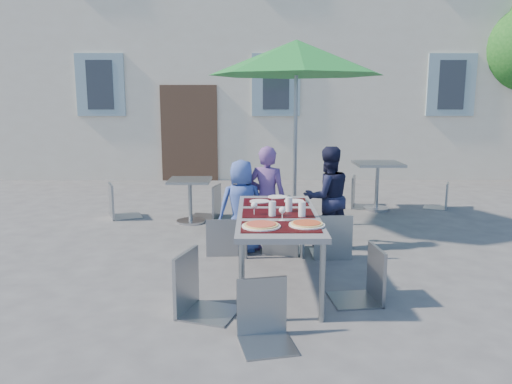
{
  "coord_description": "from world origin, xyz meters",
  "views": [
    {
      "loc": [
        -0.5,
        -4.13,
        1.87
      ],
      "look_at": [
        -0.48,
        1.63,
        0.8
      ],
      "focal_mm": 35.0,
      "sensor_mm": 36.0,
      "label": 1
    }
  ],
  "objects_px": {
    "dining_table": "(278,219)",
    "pizza_near_left": "(261,225)",
    "pizza_near_right": "(307,224)",
    "child_1": "(267,199)",
    "patio_umbrella": "(296,59)",
    "chair_2": "(332,208)",
    "chair_4": "(367,242)",
    "cafe_table_1": "(377,176)",
    "child_2": "(327,197)",
    "bg_chair_r_0": "(210,181)",
    "chair_0": "(222,214)",
    "cafe_table_0": "(190,195)",
    "bg_chair_r_1": "(442,180)",
    "child_0": "(242,206)",
    "chair_3": "(197,246)",
    "bg_chair_l_0": "(117,179)",
    "chair_5": "(265,276)",
    "bg_chair_l_1": "(360,173)",
    "chair_1": "(283,206)"
  },
  "relations": [
    {
      "from": "child_0",
      "to": "child_2",
      "type": "height_order",
      "value": "child_2"
    },
    {
      "from": "dining_table",
      "to": "pizza_near_left",
      "type": "bearing_deg",
      "value": -107.36
    },
    {
      "from": "cafe_table_1",
      "to": "chair_2",
      "type": "bearing_deg",
      "value": -114.14
    },
    {
      "from": "child_0",
      "to": "patio_umbrella",
      "type": "xyz_separation_m",
      "value": [
        0.76,
        1.28,
        1.86
      ]
    },
    {
      "from": "child_0",
      "to": "chair_0",
      "type": "xyz_separation_m",
      "value": [
        -0.24,
        -0.12,
        -0.07
      ]
    },
    {
      "from": "bg_chair_l_1",
      "to": "pizza_near_left",
      "type": "bearing_deg",
      "value": -112.6
    },
    {
      "from": "pizza_near_right",
      "to": "patio_umbrella",
      "type": "relative_size",
      "value": 0.12
    },
    {
      "from": "patio_umbrella",
      "to": "pizza_near_right",
      "type": "bearing_deg",
      "value": -92.5
    },
    {
      "from": "child_0",
      "to": "child_1",
      "type": "bearing_deg",
      "value": 177.93
    },
    {
      "from": "chair_1",
      "to": "chair_5",
      "type": "height_order",
      "value": "chair_1"
    },
    {
      "from": "child_2",
      "to": "bg_chair_l_1",
      "type": "xyz_separation_m",
      "value": [
        0.92,
        2.4,
        -0.04
      ]
    },
    {
      "from": "child_2",
      "to": "bg_chair_r_0",
      "type": "bearing_deg",
      "value": -60.92
    },
    {
      "from": "cafe_table_1",
      "to": "bg_chair_r_1",
      "type": "relative_size",
      "value": 0.96
    },
    {
      "from": "chair_2",
      "to": "patio_umbrella",
      "type": "xyz_separation_m",
      "value": [
        -0.33,
        1.52,
        1.83
      ]
    },
    {
      "from": "chair_4",
      "to": "chair_5",
      "type": "bearing_deg",
      "value": -140.62
    },
    {
      "from": "pizza_near_left",
      "to": "bg_chair_l_1",
      "type": "xyz_separation_m",
      "value": [
        1.79,
        4.3,
        -0.16
      ]
    },
    {
      "from": "pizza_near_right",
      "to": "bg_chair_l_1",
      "type": "distance_m",
      "value": 4.48
    },
    {
      "from": "pizza_near_left",
      "to": "bg_chair_l_1",
      "type": "bearing_deg",
      "value": 67.4
    },
    {
      "from": "bg_chair_l_0",
      "to": "chair_0",
      "type": "bearing_deg",
      "value": -47.49
    },
    {
      "from": "chair_0",
      "to": "bg_chair_l_0",
      "type": "distance_m",
      "value": 2.65
    },
    {
      "from": "chair_3",
      "to": "cafe_table_0",
      "type": "relative_size",
      "value": 1.54
    },
    {
      "from": "chair_3",
      "to": "bg_chair_l_1",
      "type": "xyz_separation_m",
      "value": [
        2.35,
        4.42,
        -0.0
      ]
    },
    {
      "from": "pizza_near_right",
      "to": "patio_umbrella",
      "type": "xyz_separation_m",
      "value": [
        0.13,
        2.94,
        1.66
      ]
    },
    {
      "from": "chair_4",
      "to": "bg_chair_r_0",
      "type": "xyz_separation_m",
      "value": [
        -1.75,
        3.39,
        0.01
      ]
    },
    {
      "from": "chair_5",
      "to": "cafe_table_1",
      "type": "xyz_separation_m",
      "value": [
        2.02,
        4.73,
        0.06
      ]
    },
    {
      "from": "pizza_near_left",
      "to": "bg_chair_r_1",
      "type": "distance_m",
      "value": 5.28
    },
    {
      "from": "bg_chair_l_0",
      "to": "chair_4",
      "type": "bearing_deg",
      "value": -46.47
    },
    {
      "from": "child_0",
      "to": "chair_4",
      "type": "height_order",
      "value": "child_0"
    },
    {
      "from": "child_2",
      "to": "chair_4",
      "type": "relative_size",
      "value": 1.33
    },
    {
      "from": "chair_4",
      "to": "cafe_table_1",
      "type": "height_order",
      "value": "chair_4"
    },
    {
      "from": "child_0",
      "to": "chair_2",
      "type": "distance_m",
      "value": 1.11
    },
    {
      "from": "chair_0",
      "to": "chair_1",
      "type": "relative_size",
      "value": 0.86
    },
    {
      "from": "patio_umbrella",
      "to": "chair_5",
      "type": "bearing_deg",
      "value": -98.16
    },
    {
      "from": "pizza_near_left",
      "to": "patio_umbrella",
      "type": "distance_m",
      "value": 3.46
    },
    {
      "from": "pizza_near_right",
      "to": "child_0",
      "type": "bearing_deg",
      "value": 110.69
    },
    {
      "from": "chair_2",
      "to": "bg_chair_l_0",
      "type": "bearing_deg",
      "value": 146.29
    },
    {
      "from": "pizza_near_right",
      "to": "child_1",
      "type": "bearing_deg",
      "value": 100.43
    },
    {
      "from": "chair_0",
      "to": "cafe_table_0",
      "type": "height_order",
      "value": "chair_0"
    },
    {
      "from": "chair_4",
      "to": "bg_chair_l_0",
      "type": "relative_size",
      "value": 0.93
    },
    {
      "from": "pizza_near_right",
      "to": "child_1",
      "type": "xyz_separation_m",
      "value": [
        -0.31,
        1.71,
        -0.11
      ]
    },
    {
      "from": "pizza_near_left",
      "to": "child_0",
      "type": "height_order",
      "value": "child_0"
    },
    {
      "from": "child_0",
      "to": "chair_3",
      "type": "relative_size",
      "value": 1.11
    },
    {
      "from": "child_2",
      "to": "chair_3",
      "type": "xyz_separation_m",
      "value": [
        -1.43,
        -2.02,
        -0.03
      ]
    },
    {
      "from": "chair_0",
      "to": "chair_3",
      "type": "distance_m",
      "value": 1.72
    },
    {
      "from": "dining_table",
      "to": "chair_3",
      "type": "distance_m",
      "value": 1.0
    },
    {
      "from": "chair_2",
      "to": "cafe_table_1",
      "type": "bearing_deg",
      "value": 65.86
    },
    {
      "from": "child_0",
      "to": "chair_4",
      "type": "relative_size",
      "value": 1.18
    },
    {
      "from": "chair_4",
      "to": "cafe_table_1",
      "type": "relative_size",
      "value": 1.19
    },
    {
      "from": "bg_chair_l_1",
      "to": "chair_4",
      "type": "bearing_deg",
      "value": -100.97
    },
    {
      "from": "chair_4",
      "to": "patio_umbrella",
      "type": "bearing_deg",
      "value": 98.9
    }
  ]
}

